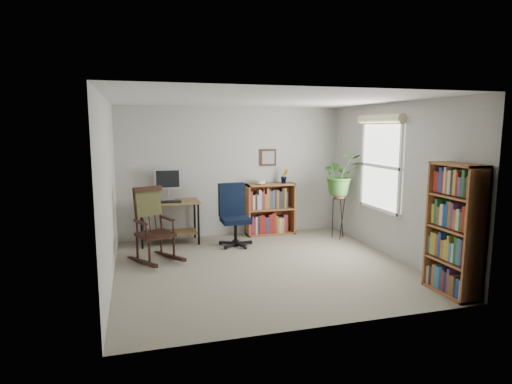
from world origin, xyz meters
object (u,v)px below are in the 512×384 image
object	(u,v)px
rocking_chair	(155,224)
desk	(170,222)
low_bookshelf	(270,209)
office_chair	(235,215)
tall_bookshelf	(454,230)

from	to	relation	value
rocking_chair	desk	bearing A→B (deg)	50.51
rocking_chair	low_bookshelf	bearing A→B (deg)	3.89
desk	rocking_chair	world-z (taller)	rocking_chair
rocking_chair	low_bookshelf	size ratio (longest dim) A/B	1.19
rocking_chair	low_bookshelf	xyz separation A→B (m)	(2.19, 1.14, -0.09)
desk	low_bookshelf	xyz separation A→B (m)	(1.90, 0.12, 0.11)
low_bookshelf	office_chair	bearing A→B (deg)	-143.03
desk	tall_bookshelf	world-z (taller)	tall_bookshelf
office_chair	low_bookshelf	size ratio (longest dim) A/B	1.12
low_bookshelf	tall_bookshelf	size ratio (longest dim) A/B	0.61
desk	rocking_chair	distance (m)	1.08
office_chair	low_bookshelf	bearing A→B (deg)	31.96
office_chair	rocking_chair	world-z (taller)	rocking_chair
office_chair	tall_bookshelf	world-z (taller)	tall_bookshelf
low_bookshelf	tall_bookshelf	distance (m)	3.65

